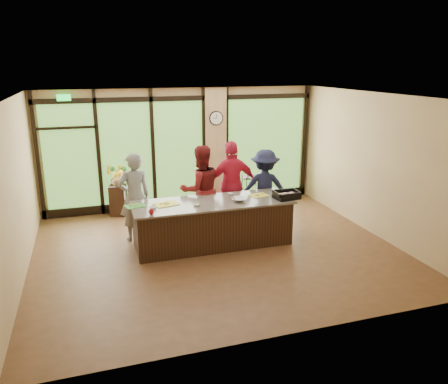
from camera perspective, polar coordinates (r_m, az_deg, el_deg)
floor at (r=8.76m, az=-0.94°, el=-7.56°), size 7.00×7.00×0.00m
ceiling at (r=8.03m, az=-1.04°, el=12.40°), size 7.00×7.00×0.00m
back_wall at (r=11.11m, az=-5.43°, el=5.66°), size 7.00×0.00×7.00m
left_wall at (r=8.04m, az=-25.64°, el=-0.10°), size 0.00×6.00×6.00m
right_wall at (r=9.83m, az=19.01°, el=3.41°), size 0.00×6.00×6.00m
window_wall at (r=11.12m, az=-4.54°, el=5.14°), size 6.90×0.12×3.00m
island_base at (r=8.86m, az=-1.51°, el=-4.21°), size 3.10×1.00×0.88m
countertop at (r=8.71m, az=-1.53°, el=-1.38°), size 3.20×1.10×0.04m
wall_clock at (r=11.07m, az=-1.03°, el=9.62°), size 0.36×0.04×0.36m
cook_left at (r=9.16m, az=-11.61°, el=-0.63°), size 0.76×0.59×1.86m
cook_midleft at (r=9.40m, az=-3.07°, el=0.33°), size 1.02×0.84×1.92m
cook_midright at (r=9.67m, az=1.07°, el=0.93°), size 1.15×0.48×1.96m
cook_right at (r=9.88m, az=5.33°, el=0.57°), size 1.29×1.02×1.75m
roasting_pan at (r=8.98m, az=8.16°, el=-0.57°), size 0.52×0.43×0.09m
mixing_bowl at (r=8.71m, az=1.97°, el=-1.00°), size 0.38×0.38×0.07m
cutting_board_left at (r=8.59m, az=-11.50°, el=-1.79°), size 0.43×0.36×0.01m
cutting_board_center at (r=8.60m, az=-7.57°, el=-1.58°), size 0.51×0.42×0.01m
cutting_board_right at (r=9.12m, az=4.59°, el=-0.43°), size 0.42×0.35×0.01m
prep_bowl_near at (r=8.37m, az=-9.26°, el=-2.03°), size 0.15×0.15×0.04m
prep_bowl_mid at (r=8.45m, az=-3.63°, el=-1.69°), size 0.15×0.15×0.04m
prep_bowl_far at (r=9.17m, az=0.84°, el=-0.23°), size 0.14×0.14×0.03m
red_ramekin at (r=8.08m, az=-9.48°, el=-2.61°), size 0.12×0.12×0.08m
flower_stand at (r=10.92m, az=-13.64°, el=-1.03°), size 0.46×0.46×0.75m
flower_vase at (r=10.78m, az=-13.83°, el=1.60°), size 0.33×0.33×0.29m
bar_cart at (r=11.22m, az=4.07°, el=0.68°), size 0.71×0.50×0.88m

